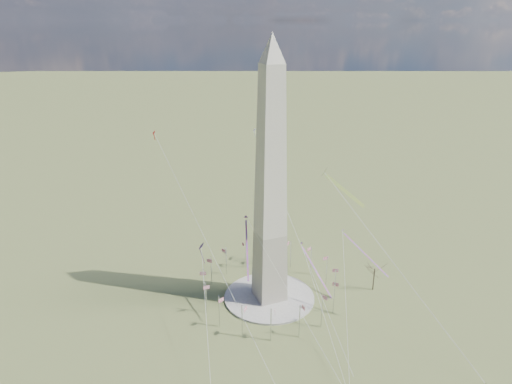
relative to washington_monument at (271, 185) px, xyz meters
name	(u,v)px	position (x,y,z in m)	size (l,w,h in m)	color
ground	(269,298)	(0.00, 0.00, -47.95)	(2000.00, 2000.00, 0.00)	brown
plaza	(269,297)	(0.00, 0.00, -47.55)	(36.00, 36.00, 0.80)	beige
washington_monument	(271,185)	(0.00, 0.00, 0.00)	(15.56, 15.56, 100.00)	#AAA38F
flagpole_ring	(269,282)	(0.00, 0.00, -40.68)	(54.40, 54.40, 13.00)	silver
tree_near	(375,267)	(42.08, -10.54, -37.47)	(8.40, 8.40, 14.70)	#4A372D
kite_delta_black	(327,174)	(30.98, 12.45, -3.54)	(17.12, 16.62, 16.01)	black
kite_diamond_purple	(202,248)	(-24.69, 8.34, -24.93)	(2.60, 3.24, 9.46)	#3C186D
kite_streamer_left	(359,247)	(27.20, -18.81, -21.46)	(10.68, 17.83, 13.57)	#F83527
kite_streamer_mid	(247,238)	(-9.80, -0.83, -19.19)	(8.75, 22.00, 15.68)	#F83527
kite_streamer_right	(312,263)	(21.25, 4.36, -38.87)	(4.55, 24.51, 16.86)	#F83527
kite_small_red	(154,134)	(-35.32, 31.58, 15.43)	(1.12, 1.74, 3.84)	red
kite_small_white	(254,131)	(13.56, 49.56, 8.46)	(1.30, 1.94, 4.17)	white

